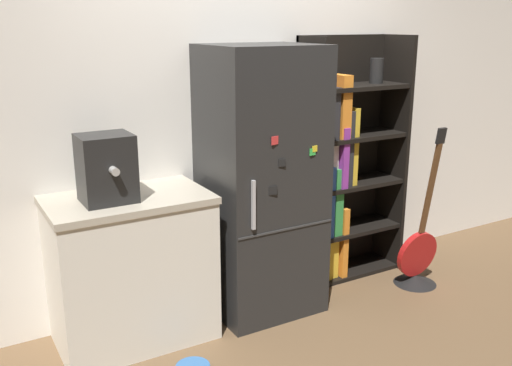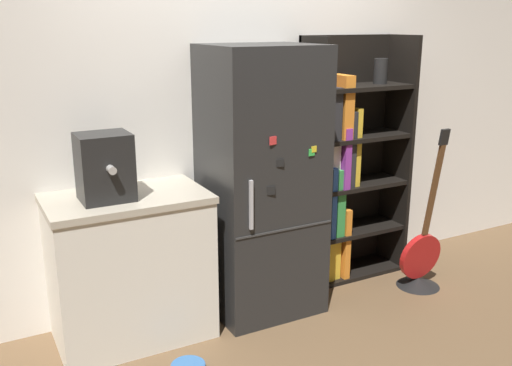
# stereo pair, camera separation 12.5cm
# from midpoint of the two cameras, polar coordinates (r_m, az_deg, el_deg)

# --- Properties ---
(ground_plane) EXTENTS (16.00, 16.00, 0.00)m
(ground_plane) POSITION_cam_midpoint_polar(r_m,az_deg,el_deg) (3.92, 2.49, -12.89)
(ground_plane) COLOR brown
(wall_back) EXTENTS (8.00, 0.05, 2.60)m
(wall_back) POSITION_cam_midpoint_polar(r_m,az_deg,el_deg) (3.90, -0.85, 7.24)
(wall_back) COLOR white
(wall_back) RESTS_ON ground_plane
(refrigerator) EXTENTS (0.69, 0.64, 1.75)m
(refrigerator) POSITION_cam_midpoint_polar(r_m,az_deg,el_deg) (3.70, 1.51, 0.05)
(refrigerator) COLOR black
(refrigerator) RESTS_ON ground_plane
(bookshelf) EXTENTS (0.81, 0.35, 1.79)m
(bookshelf) POSITION_cam_midpoint_polar(r_m,az_deg,el_deg) (4.25, 9.27, 1.24)
(bookshelf) COLOR black
(bookshelf) RESTS_ON ground_plane
(kitchen_counter) EXTENTS (0.93, 0.58, 0.91)m
(kitchen_counter) POSITION_cam_midpoint_polar(r_m,az_deg,el_deg) (3.54, -11.46, -8.24)
(kitchen_counter) COLOR silver
(kitchen_counter) RESTS_ON ground_plane
(espresso_machine) EXTENTS (0.29, 0.31, 0.38)m
(espresso_machine) POSITION_cam_midpoint_polar(r_m,az_deg,el_deg) (3.27, -13.84, 1.56)
(espresso_machine) COLOR black
(espresso_machine) RESTS_ON kitchen_counter
(guitar) EXTENTS (0.35, 0.31, 1.20)m
(guitar) POSITION_cam_midpoint_polar(r_m,az_deg,el_deg) (4.39, 16.88, -7.82)
(guitar) COLOR black
(guitar) RESTS_ON ground_plane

